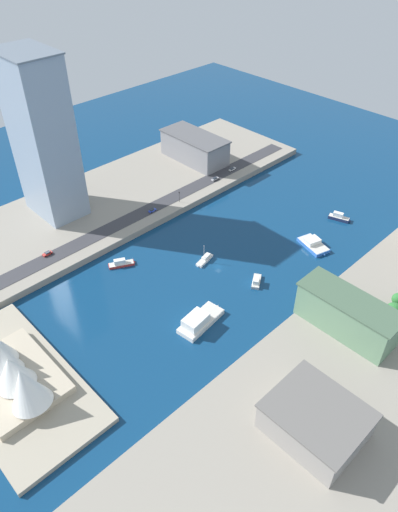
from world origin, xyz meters
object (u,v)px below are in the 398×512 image
patrol_launch_navy (339,217)px  warehouse_low_gray (195,147)px  terminal_long_green (347,314)px  sedan_silver (215,179)px  traffic_light_waterfront (179,195)px  van_white (232,169)px  ferry_white_commuter (199,321)px  catamaran_blue (313,244)px  tugboat_red (121,263)px  carpark_squat_concrete (316,420)px  hatchback_blue (152,210)px  opera_landmark (10,369)px  yacht_sleek_gray (256,281)px  tower_tall_glass (43,138)px  pickup_red (47,253)px  sailboat_small_white (205,259)px

patrol_launch_navy → warehouse_low_gray: warehouse_low_gray is taller
terminal_long_green → sedan_silver: 126.90m
traffic_light_waterfront → van_white: bearing=-84.9°
ferry_white_commuter → traffic_light_waterfront: size_ratio=3.55×
catamaran_blue → tugboat_red: size_ratio=1.44×
ferry_white_commuter → carpark_squat_concrete: (-61.23, 7.69, 6.80)m
tugboat_red → warehouse_low_gray: 106.59m
patrol_launch_navy → hatchback_blue: 99.82m
sedan_silver → opera_landmark: (-50.09, 152.95, 5.60)m
hatchback_blue → sedan_silver: size_ratio=0.89×
van_white → traffic_light_waterfront: 47.43m
catamaran_blue → hatchback_blue: hatchback_blue is taller
warehouse_low_gray → hatchback_blue: 64.26m
yacht_sleek_gray → tugboat_red: yacht_sleek_gray is taller
tugboat_red → traffic_light_waterfront: bearing=-71.4°
carpark_squat_concrete → van_white: bearing=-38.5°
tower_tall_glass → sedan_silver: size_ratio=16.82×
warehouse_low_gray → opera_landmark: bearing=115.5°
catamaran_blue → tower_tall_glass: (112.08, 75.44, 42.89)m
pickup_red → opera_landmark: size_ratio=0.11×
sailboat_small_white → ferry_white_commuter: bearing=132.1°
patrol_launch_navy → opera_landmark: opera_landmark is taller
ferry_white_commuter → patrol_launch_navy: bearing=-88.6°
warehouse_low_gray → yacht_sleek_gray: bearing=150.2°
sailboat_small_white → sedan_silver: bearing=-49.4°
yacht_sleek_gray → carpark_squat_concrete: 76.10m
ferry_white_commuter → tugboat_red: bearing=-0.1°
ferry_white_commuter → opera_landmark: opera_landmark is taller
yacht_sleek_gray → hatchback_blue: 73.64m
patrol_launch_navy → traffic_light_waterfront: bearing=37.8°
sedan_silver → ferry_white_commuter: bearing=131.2°
patrol_launch_navy → traffic_light_waterfront: (68.24, 52.92, 6.21)m
terminal_long_green → sedan_silver: size_ratio=8.25×
terminal_long_green → traffic_light_waterfront: (114.38, -15.82, -3.65)m
tower_tall_glass → opera_landmark: tower_tall_glass is taller
van_white → opera_landmark: size_ratio=0.12×
terminal_long_green → tower_tall_glass: bearing=13.2°
hatchback_blue → traffic_light_waterfront: 17.55m
pickup_red → sailboat_small_white: bearing=-134.3°
sedan_silver → yacht_sleek_gray: bearing=146.7°
van_white → sedan_silver: 16.00m
hatchback_blue → sailboat_small_white: bearing=172.6°
hatchback_blue → sedan_silver: 48.10m
carpark_squat_concrete → warehouse_low_gray: bearing=-32.1°
ferry_white_commuter → warehouse_low_gray: 138.84m
ferry_white_commuter → traffic_light_waterfront: bearing=-37.1°
catamaran_blue → van_white: (76.52, -23.52, 2.86)m
hatchback_blue → terminal_long_green: bearing=-179.4°
sailboat_small_white → yacht_sleek_gray: size_ratio=1.16×
catamaran_blue → sailboat_small_white: bearing=57.9°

